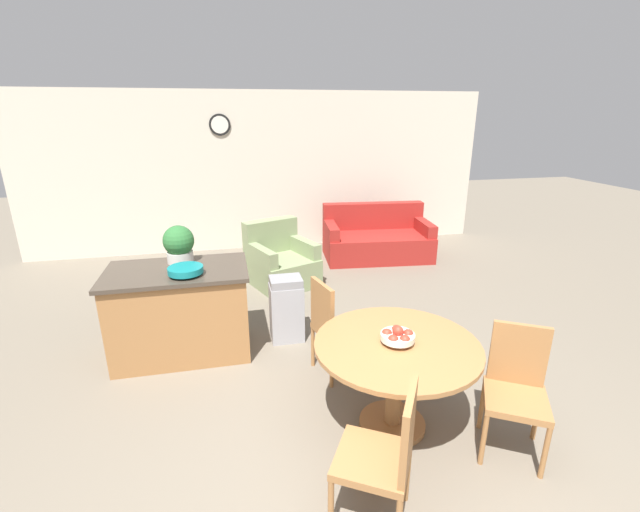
{
  "coord_description": "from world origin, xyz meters",
  "views": [
    {
      "loc": [
        -0.67,
        -1.88,
        2.36
      ],
      "look_at": [
        0.24,
        2.2,
        0.94
      ],
      "focal_mm": 24.0,
      "sensor_mm": 36.0,
      "label": 1
    }
  ],
  "objects_px": {
    "dining_chair_near_left": "(386,452)",
    "kitchen_island": "(181,312)",
    "teal_bowl": "(186,270)",
    "potted_plant": "(179,244)",
    "armchair": "(281,263)",
    "trash_bin": "(287,309)",
    "dining_chair_far_side": "(333,324)",
    "dining_table": "(396,363)",
    "couch": "(376,240)",
    "fruit_bowl": "(398,336)",
    "dining_chair_near_right": "(516,384)"
  },
  "relations": [
    {
      "from": "teal_bowl",
      "to": "armchair",
      "type": "relative_size",
      "value": 0.3
    },
    {
      "from": "fruit_bowl",
      "to": "potted_plant",
      "type": "bearing_deg",
      "value": 133.77
    },
    {
      "from": "dining_chair_near_left",
      "to": "potted_plant",
      "type": "distance_m",
      "value": 2.86
    },
    {
      "from": "couch",
      "to": "dining_table",
      "type": "bearing_deg",
      "value": -102.13
    },
    {
      "from": "dining_table",
      "to": "teal_bowl",
      "type": "distance_m",
      "value": 2.09
    },
    {
      "from": "dining_table",
      "to": "potted_plant",
      "type": "relative_size",
      "value": 3.26
    },
    {
      "from": "dining_chair_near_left",
      "to": "teal_bowl",
      "type": "xyz_separation_m",
      "value": [
        -1.2,
        2.09,
        0.44
      ]
    },
    {
      "from": "teal_bowl",
      "to": "trash_bin",
      "type": "bearing_deg",
      "value": 12.75
    },
    {
      "from": "dining_chair_far_side",
      "to": "teal_bowl",
      "type": "relative_size",
      "value": 2.9
    },
    {
      "from": "dining_chair_near_left",
      "to": "dining_table",
      "type": "bearing_deg",
      "value": 5.12
    },
    {
      "from": "couch",
      "to": "dining_chair_far_side",
      "type": "bearing_deg",
      "value": -110.5
    },
    {
      "from": "couch",
      "to": "armchair",
      "type": "height_order",
      "value": "armchair"
    },
    {
      "from": "kitchen_island",
      "to": "couch",
      "type": "height_order",
      "value": "kitchen_island"
    },
    {
      "from": "kitchen_island",
      "to": "couch",
      "type": "bearing_deg",
      "value": 39.78
    },
    {
      "from": "dining_chair_near_right",
      "to": "kitchen_island",
      "type": "height_order",
      "value": "dining_chair_near_right"
    },
    {
      "from": "dining_chair_far_side",
      "to": "couch",
      "type": "height_order",
      "value": "dining_chair_far_side"
    },
    {
      "from": "dining_chair_far_side",
      "to": "trash_bin",
      "type": "relative_size",
      "value": 1.32
    },
    {
      "from": "couch",
      "to": "fruit_bowl",
      "type": "bearing_deg",
      "value": -102.13
    },
    {
      "from": "potted_plant",
      "to": "armchair",
      "type": "distance_m",
      "value": 2.02
    },
    {
      "from": "potted_plant",
      "to": "armchair",
      "type": "height_order",
      "value": "potted_plant"
    },
    {
      "from": "dining_chair_far_side",
      "to": "teal_bowl",
      "type": "height_order",
      "value": "teal_bowl"
    },
    {
      "from": "fruit_bowl",
      "to": "kitchen_island",
      "type": "distance_m",
      "value": 2.28
    },
    {
      "from": "dining_table",
      "to": "couch",
      "type": "height_order",
      "value": "couch"
    },
    {
      "from": "teal_bowl",
      "to": "dining_table",
      "type": "bearing_deg",
      "value": -40.04
    },
    {
      "from": "dining_chair_near_right",
      "to": "dining_chair_far_side",
      "type": "distance_m",
      "value": 1.57
    },
    {
      "from": "armchair",
      "to": "trash_bin",
      "type": "bearing_deg",
      "value": -117.02
    },
    {
      "from": "dining_chair_near_right",
      "to": "couch",
      "type": "height_order",
      "value": "dining_chair_near_right"
    },
    {
      "from": "dining_chair_near_left",
      "to": "armchair",
      "type": "relative_size",
      "value": 0.85
    },
    {
      "from": "dining_chair_near_right",
      "to": "teal_bowl",
      "type": "height_order",
      "value": "teal_bowl"
    },
    {
      "from": "dining_chair_near_left",
      "to": "kitchen_island",
      "type": "distance_m",
      "value": 2.62
    },
    {
      "from": "dining_table",
      "to": "dining_chair_near_left",
      "type": "relative_size",
      "value": 1.32
    },
    {
      "from": "dining_table",
      "to": "fruit_bowl",
      "type": "xyz_separation_m",
      "value": [
        -0.0,
        -0.0,
        0.23
      ]
    },
    {
      "from": "dining_chair_near_left",
      "to": "kitchen_island",
      "type": "relative_size",
      "value": 0.69
    },
    {
      "from": "trash_bin",
      "to": "teal_bowl",
      "type": "bearing_deg",
      "value": -167.25
    },
    {
      "from": "dining_chair_near_left",
      "to": "dining_chair_near_right",
      "type": "xyz_separation_m",
      "value": [
        1.14,
        0.4,
        0.0
      ]
    },
    {
      "from": "dining_chair_near_right",
      "to": "teal_bowl",
      "type": "distance_m",
      "value": 2.92
    },
    {
      "from": "armchair",
      "to": "dining_table",
      "type": "bearing_deg",
      "value": -103.38
    },
    {
      "from": "kitchen_island",
      "to": "potted_plant",
      "type": "relative_size",
      "value": 3.57
    },
    {
      "from": "fruit_bowl",
      "to": "teal_bowl",
      "type": "xyz_separation_m",
      "value": [
        -1.57,
        1.32,
        0.16
      ]
    },
    {
      "from": "fruit_bowl",
      "to": "teal_bowl",
      "type": "distance_m",
      "value": 2.06
    },
    {
      "from": "dining_chair_far_side",
      "to": "couch",
      "type": "relative_size",
      "value": 0.51
    },
    {
      "from": "dining_table",
      "to": "dining_chair_far_side",
      "type": "height_order",
      "value": "dining_chair_far_side"
    },
    {
      "from": "potted_plant",
      "to": "teal_bowl",
      "type": "bearing_deg",
      "value": -78.88
    },
    {
      "from": "fruit_bowl",
      "to": "teal_bowl",
      "type": "height_order",
      "value": "teal_bowl"
    },
    {
      "from": "dining_chair_near_right",
      "to": "potted_plant",
      "type": "height_order",
      "value": "potted_plant"
    },
    {
      "from": "kitchen_island",
      "to": "teal_bowl",
      "type": "height_order",
      "value": "teal_bowl"
    },
    {
      "from": "dining_chair_near_left",
      "to": "teal_bowl",
      "type": "distance_m",
      "value": 2.45
    },
    {
      "from": "kitchen_island",
      "to": "potted_plant",
      "type": "bearing_deg",
      "value": 83.11
    },
    {
      "from": "potted_plant",
      "to": "couch",
      "type": "bearing_deg",
      "value": 37.42
    },
    {
      "from": "dining_chair_near_right",
      "to": "armchair",
      "type": "distance_m",
      "value": 3.73
    }
  ]
}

